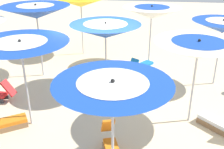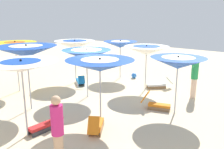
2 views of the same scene
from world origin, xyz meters
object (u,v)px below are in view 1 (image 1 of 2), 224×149
beach_umbrella_7 (21,50)px  lounger_1 (112,147)px  lounger_3 (142,66)px  beach_umbrella_1 (152,13)px  beach_umbrella_5 (36,12)px  beach_umbrella_0 (223,26)px  lounger_0 (2,122)px  beach_umbrella_4 (106,31)px  beach_umbrella_6 (113,93)px  beach_umbrella_3 (198,49)px  lounger_2 (221,123)px  beach_umbrella_2 (81,2)px

beach_umbrella_7 → lounger_1: 3.03m
lounger_1 → lounger_3: (0.49, 4.79, -0.02)m
beach_umbrella_1 → lounger_3: beach_umbrella_1 is taller
beach_umbrella_5 → beach_umbrella_7: (0.81, -2.95, -0.27)m
beach_umbrella_0 → lounger_0: 6.95m
beach_umbrella_4 → lounger_1: bearing=-78.9°
beach_umbrella_0 → beach_umbrella_6: (-2.84, -4.73, -0.03)m
beach_umbrella_3 → lounger_1: (-1.84, -1.62, -1.77)m
lounger_2 → lounger_3: size_ratio=1.00×
beach_umbrella_7 → beach_umbrella_0: bearing=30.7°
beach_umbrella_3 → lounger_1: beach_umbrella_3 is taller
lounger_0 → beach_umbrella_7: bearing=-3.9°
beach_umbrella_2 → lounger_0: 6.11m
beach_umbrella_5 → beach_umbrella_6: (3.16, -4.60, -0.35)m
beach_umbrella_1 → beach_umbrella_7: size_ratio=1.03×
beach_umbrella_1 → beach_umbrella_7: (-2.99, -4.48, -0.04)m
beach_umbrella_5 → lounger_0: size_ratio=2.07×
beach_umbrella_4 → lounger_3: bearing=55.9°
beach_umbrella_3 → lounger_3: bearing=113.1°
beach_umbrella_3 → lounger_0: (-4.67, -1.03, -1.77)m
beach_umbrella_1 → beach_umbrella_2: beach_umbrella_2 is taller
beach_umbrella_2 → lounger_1: bearing=-71.3°
lounger_2 → lounger_3: 4.08m
lounger_1 → lounger_2: size_ratio=1.03×
beach_umbrella_0 → lounger_2: bearing=-98.3°
beach_umbrella_5 → lounger_0: 3.90m
beach_umbrella_2 → beach_umbrella_3: beach_umbrella_2 is taller
beach_umbrella_4 → lounger_3: (1.10, 1.63, -1.74)m
beach_umbrella_3 → beach_umbrella_6: beach_umbrella_3 is taller
beach_umbrella_1 → lounger_1: size_ratio=1.97×
beach_umbrella_0 → lounger_3: 3.14m
beach_umbrella_4 → lounger_2: size_ratio=1.91×
beach_umbrella_7 → lounger_1: beach_umbrella_7 is taller
beach_umbrella_7 → beach_umbrella_4: bearing=54.0°
beach_umbrella_3 → beach_umbrella_6: size_ratio=1.02×
beach_umbrella_7 → lounger_0: 1.93m
beach_umbrella_7 → lounger_1: size_ratio=1.92×
beach_umbrella_3 → beach_umbrella_6: bearing=-126.4°
beach_umbrella_7 → beach_umbrella_5: bearing=105.3°
beach_umbrella_0 → beach_umbrella_7: bearing=-149.3°
beach_umbrella_0 → beach_umbrella_4: beach_umbrella_0 is taller
lounger_1 → beach_umbrella_2: bearing=179.5°
beach_umbrella_3 → lounger_0: 5.10m
beach_umbrella_7 → lounger_3: (2.73, 3.86, -1.83)m
beach_umbrella_2 → lounger_3: size_ratio=2.13×
beach_umbrella_2 → lounger_0: size_ratio=1.98×
lounger_1 → lounger_3: 4.82m
beach_umbrella_6 → lounger_2: 3.60m
beach_umbrella_5 → beach_umbrella_4: bearing=-16.6°
beach_umbrella_2 → beach_umbrella_0: bearing=-24.4°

